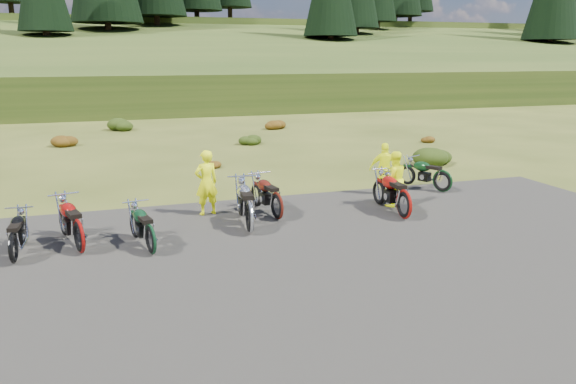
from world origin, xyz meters
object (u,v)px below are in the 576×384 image
object	(u,v)px
motorcycle_3	(250,234)
motorcycle_7	(442,193)
motorcycle_0	(15,264)
person_middle	(206,184)

from	to	relation	value
motorcycle_3	motorcycle_7	size ratio (longest dim) A/B	1.15
motorcycle_3	motorcycle_7	xyz separation A→B (m)	(7.00, 2.23, 0.00)
motorcycle_0	motorcycle_7	xyz separation A→B (m)	(12.30, 2.66, 0.00)
motorcycle_0	motorcycle_3	bearing A→B (deg)	-82.14
motorcycle_3	motorcycle_7	world-z (taller)	motorcycle_3
motorcycle_7	motorcycle_3	bearing A→B (deg)	82.24
person_middle	motorcycle_3	bearing A→B (deg)	97.16
motorcycle_3	motorcycle_7	distance (m)	7.35
motorcycle_0	person_middle	xyz separation A→B (m)	(4.60, 2.45, 0.90)
motorcycle_0	motorcycle_7	size ratio (longest dim) A/B	0.93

